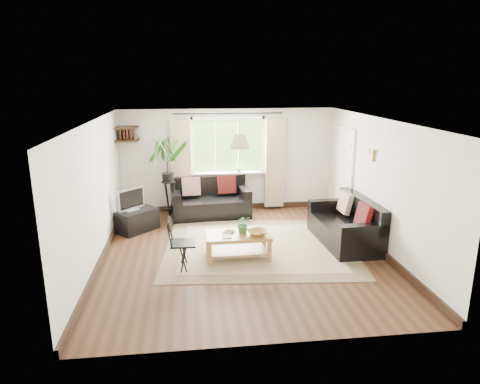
{
  "coord_description": "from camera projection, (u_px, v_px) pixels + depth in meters",
  "views": [
    {
      "loc": [
        -0.92,
        -7.15,
        3.1
      ],
      "look_at": [
        0.0,
        0.4,
        1.05
      ],
      "focal_mm": 32.0,
      "sensor_mm": 36.0,
      "label": 1
    }
  ],
  "objects": [
    {
      "name": "sill_plant",
      "position": [
        239.0,
        167.0,
        10.04
      ],
      "size": [
        0.14,
        0.1,
        0.27
      ],
      "primitive_type": "imported",
      "color": "#2D6023",
      "rests_on": "window"
    },
    {
      "name": "folding_chair",
      "position": [
        183.0,
        244.0,
        7.05
      ],
      "size": [
        0.45,
        0.45,
        0.87
      ],
      "primitive_type": null,
      "rotation": [
        0.0,
        0.0,
        1.57
      ],
      "color": "black",
      "rests_on": "floor"
    },
    {
      "name": "tv",
      "position": [
        131.0,
        199.0,
        8.73
      ],
      "size": [
        0.6,
        0.6,
        0.49
      ],
      "primitive_type": null,
      "rotation": [
        0.0,
        0.0,
        0.78
      ],
      "color": "#A5A5AA",
      "rests_on": "tv_stand"
    },
    {
      "name": "wall_right",
      "position": [
        379.0,
        185.0,
        7.75
      ],
      "size": [
        0.02,
        5.5,
        2.4
      ],
      "primitive_type": "cube",
      "color": "beige",
      "rests_on": "floor"
    },
    {
      "name": "wall_sconce",
      "position": [
        371.0,
        153.0,
        7.89
      ],
      "size": [
        0.12,
        0.12,
        0.28
      ],
      "primitive_type": null,
      "color": "beige",
      "rests_on": "wall_right"
    },
    {
      "name": "book_b",
      "position": [
        224.0,
        231.0,
        7.53
      ],
      "size": [
        0.26,
        0.28,
        0.02
      ],
      "primitive_type": "imported",
      "rotation": [
        0.0,
        0.0,
        -0.54
      ],
      "color": "#4F2D1F",
      "rests_on": "coffee_table"
    },
    {
      "name": "book_a",
      "position": [
        222.0,
        236.0,
        7.31
      ],
      "size": [
        0.16,
        0.22,
        0.02
      ],
      "primitive_type": "imported",
      "rotation": [
        0.0,
        0.0,
        0.0
      ],
      "color": "silver",
      "rests_on": "coffee_table"
    },
    {
      "name": "window",
      "position": [
        228.0,
        146.0,
        9.96
      ],
      "size": [
        2.5,
        0.16,
        2.16
      ],
      "primitive_type": null,
      "color": "white",
      "rests_on": "wall_back"
    },
    {
      "name": "wall_left",
      "position": [
        95.0,
        194.0,
        7.16
      ],
      "size": [
        0.02,
        5.5,
        2.4
      ],
      "primitive_type": "cube",
      "color": "beige",
      "rests_on": "floor"
    },
    {
      "name": "wall_front",
      "position": [
        274.0,
        251.0,
        4.82
      ],
      "size": [
        5.0,
        0.02,
        2.4
      ],
      "primitive_type": "cube",
      "color": "beige",
      "rests_on": "floor"
    },
    {
      "name": "sofa_back",
      "position": [
        210.0,
        199.0,
        9.76
      ],
      "size": [
        1.84,
        1.05,
        0.83
      ],
      "primitive_type": null,
      "rotation": [
        0.0,
        0.0,
        0.1
      ],
      "color": "black",
      "rests_on": "floor"
    },
    {
      "name": "rug",
      "position": [
        259.0,
        246.0,
        8.06
      ],
      "size": [
        3.73,
        3.28,
        0.02
      ],
      "primitive_type": "cube",
      "rotation": [
        0.0,
        0.0,
        -0.09
      ],
      "color": "beige",
      "rests_on": "floor"
    },
    {
      "name": "coffee_table",
      "position": [
        238.0,
        246.0,
        7.5
      ],
      "size": [
        1.13,
        0.62,
        0.46
      ],
      "primitive_type": null,
      "rotation": [
        0.0,
        0.0,
        0.01
      ],
      "color": "olive",
      "rests_on": "floor"
    },
    {
      "name": "bowl",
      "position": [
        257.0,
        233.0,
        7.38
      ],
      "size": [
        0.44,
        0.44,
        0.09
      ],
      "primitive_type": "imported",
      "rotation": [
        0.0,
        0.0,
        0.32
      ],
      "color": "olive",
      "rests_on": "coffee_table"
    },
    {
      "name": "pendant_lamp",
      "position": [
        240.0,
        138.0,
        7.62
      ],
      "size": [
        0.36,
        0.36,
        0.54
      ],
      "primitive_type": null,
      "color": "beige",
      "rests_on": "ceiling"
    },
    {
      "name": "wall_back",
      "position": [
        228.0,
        160.0,
        10.09
      ],
      "size": [
        5.0,
        0.02,
        2.4
      ],
      "primitive_type": "cube",
      "color": "beige",
      "rests_on": "floor"
    },
    {
      "name": "palm_stand",
      "position": [
        168.0,
        178.0,
        9.62
      ],
      "size": [
        0.84,
        0.84,
        1.79
      ],
      "primitive_type": null,
      "rotation": [
        0.0,
        0.0,
        -0.24
      ],
      "color": "black",
      "rests_on": "floor"
    },
    {
      "name": "corner_shelf",
      "position": [
        127.0,
        134.0,
        9.41
      ],
      "size": [
        0.5,
        0.5,
        0.34
      ],
      "primitive_type": null,
      "color": "black",
      "rests_on": "wall_back"
    },
    {
      "name": "table_plant",
      "position": [
        243.0,
        224.0,
        7.46
      ],
      "size": [
        0.32,
        0.29,
        0.32
      ],
      "primitive_type": "imported",
      "rotation": [
        0.0,
        0.0,
        -0.15
      ],
      "color": "#2F712D",
      "rests_on": "coffee_table"
    },
    {
      "name": "tv_stand",
      "position": [
        137.0,
        220.0,
        8.86
      ],
      "size": [
        0.92,
        0.92,
        0.45
      ],
      "primitive_type": "cube",
      "rotation": [
        0.0,
        0.0,
        0.78
      ],
      "color": "black",
      "rests_on": "floor"
    },
    {
      "name": "floor",
      "position": [
        243.0,
        253.0,
        7.77
      ],
      "size": [
        5.5,
        5.5,
        0.0
      ],
      "primitive_type": "plane",
      "color": "black",
      "rests_on": "ground"
    },
    {
      "name": "door",
      "position": [
        344.0,
        175.0,
        9.43
      ],
      "size": [
        0.06,
        0.96,
        2.06
      ],
      "primitive_type": "cube",
      "color": "silver",
      "rests_on": "wall_right"
    },
    {
      "name": "sofa_right",
      "position": [
        345.0,
        222.0,
        8.16
      ],
      "size": [
        1.81,
        0.97,
        0.83
      ],
      "primitive_type": null,
      "rotation": [
        0.0,
        0.0,
        -1.52
      ],
      "color": "black",
      "rests_on": "floor"
    },
    {
      "name": "ceiling",
      "position": [
        243.0,
        120.0,
        7.14
      ],
      "size": [
        5.5,
        5.5,
        0.0
      ],
      "primitive_type": "plane",
      "rotation": [
        3.14,
        0.0,
        0.0
      ],
      "color": "white",
      "rests_on": "floor"
    }
  ]
}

